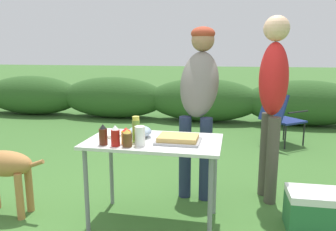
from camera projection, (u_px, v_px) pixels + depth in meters
ground_plane at (155, 222)px, 2.84m from camera, size 60.00×60.00×0.00m
shrub_hedge at (203, 100)px, 6.87m from camera, size 14.40×0.90×0.90m
folding_table at (154, 149)px, 2.71m from camera, size 1.10×0.64×0.74m
food_tray at (178, 139)px, 2.61m from camera, size 0.35×0.27×0.06m
plate_stack at (111, 135)px, 2.81m from camera, size 0.20×0.20×0.03m
mixing_bowl at (140, 132)px, 2.77m from camera, size 0.20×0.20×0.10m
paper_cup_stack at (140, 136)px, 2.51m from camera, size 0.08×0.08×0.15m
relish_jar at (136, 129)px, 2.62m from camera, size 0.06×0.06×0.21m
mustard_bottle at (126, 136)px, 2.57m from camera, size 0.08×0.08×0.13m
beer_bottle at (127, 138)px, 2.49m from camera, size 0.07×0.07×0.14m
bbq_sauce_bottle at (103, 135)px, 2.54m from camera, size 0.07×0.07×0.16m
ketchup_bottle at (115, 136)px, 2.51m from camera, size 0.07×0.07×0.16m
standing_person_in_olive_jacket at (199, 92)px, 3.23m from camera, size 0.44×0.55×1.70m
standing_person_in_gray_fleece at (273, 91)px, 3.10m from camera, size 0.33×0.41×1.78m
dog at (0, 166)px, 2.92m from camera, size 0.83×0.26×0.65m
camp_chair_green_behind_table at (281, 116)px, 5.08m from camera, size 0.75×0.73×0.83m
cooler_box at (317, 211)px, 2.68m from camera, size 0.49×0.33×0.34m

